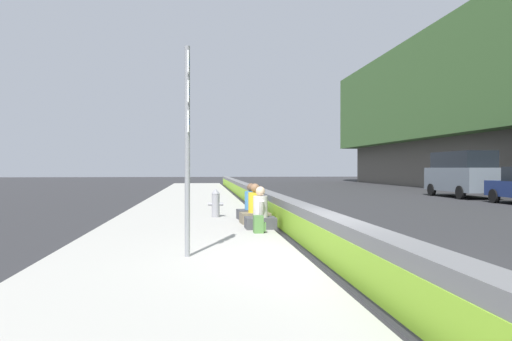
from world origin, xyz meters
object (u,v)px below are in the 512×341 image
(fire_hydrant, at_px, (216,202))
(seated_person_middle, at_px, (255,211))
(route_sign_post, at_px, (188,134))
(parked_car_fourth, at_px, (462,173))
(backpack, at_px, (259,224))
(seated_person_foreground, at_px, (260,215))
(seated_person_rear, at_px, (251,208))

(fire_hydrant, height_order, seated_person_middle, seated_person_middle)
(route_sign_post, xyz_separation_m, seated_person_middle, (4.80, -1.69, -1.75))
(route_sign_post, xyz_separation_m, parked_car_fourth, (17.23, -14.66, -0.88))
(fire_hydrant, distance_m, parked_car_fourth, 17.59)
(backpack, bearing_deg, seated_person_foreground, -9.55)
(seated_person_rear, distance_m, backpack, 2.97)
(route_sign_post, relative_size, fire_hydrant, 4.09)
(seated_person_rear, bearing_deg, fire_hydrant, 53.60)
(seated_person_middle, distance_m, seated_person_rear, 1.04)
(route_sign_post, distance_m, backpack, 3.79)
(route_sign_post, height_order, seated_person_foreground, route_sign_post)
(seated_person_rear, bearing_deg, parked_car_fourth, -48.75)
(seated_person_middle, bearing_deg, backpack, 176.35)
(parked_car_fourth, bearing_deg, fire_hydrant, 127.23)
(seated_person_rear, height_order, backpack, seated_person_rear)
(seated_person_foreground, distance_m, backpack, 0.80)
(fire_hydrant, distance_m, seated_person_foreground, 3.11)
(fire_hydrant, xyz_separation_m, backpack, (-3.71, -0.90, -0.25))
(seated_person_rear, relative_size, parked_car_fourth, 0.21)
(backpack, bearing_deg, route_sign_post, 151.48)
(route_sign_post, bearing_deg, seated_person_middle, -19.37)
(route_sign_post, distance_m, seated_person_middle, 5.38)
(fire_hydrant, relative_size, seated_person_middle, 0.81)
(fire_hydrant, height_order, seated_person_foreground, seated_person_foreground)
(route_sign_post, distance_m, parked_car_fourth, 22.64)
(seated_person_rear, bearing_deg, backpack, 177.76)
(seated_person_rear, height_order, parked_car_fourth, parked_car_fourth)
(fire_hydrant, height_order, seated_person_rear, seated_person_rear)
(seated_person_middle, bearing_deg, route_sign_post, 160.63)
(parked_car_fourth, bearing_deg, route_sign_post, 139.60)
(backpack, height_order, parked_car_fourth, parked_car_fourth)
(seated_person_foreground, xyz_separation_m, seated_person_rear, (2.18, 0.02, 0.00))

